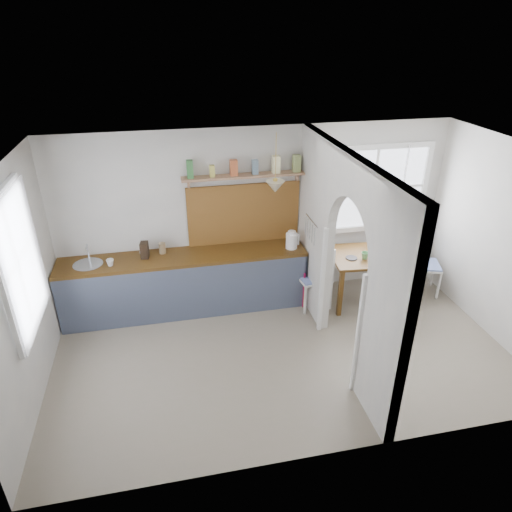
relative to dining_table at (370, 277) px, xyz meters
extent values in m
cube|color=#79715D|center=(-1.63, -0.98, -0.39)|extent=(5.80, 3.20, 0.01)
cube|color=#B9B7B2|center=(-1.63, -0.98, 2.21)|extent=(5.80, 3.20, 0.01)
cube|color=#B9B7B2|center=(-1.63, 0.62, 0.91)|extent=(5.80, 0.01, 2.60)
cube|color=#B9B7B2|center=(-1.63, -2.58, 0.91)|extent=(5.80, 0.01, 2.60)
cube|color=#B9B7B2|center=(-4.53, -0.98, 0.91)|extent=(0.01, 3.20, 2.60)
cube|color=#B9B7B2|center=(1.27, -0.98, 0.91)|extent=(0.01, 3.20, 2.60)
cube|color=#B9B7B2|center=(-0.93, -2.18, 0.91)|extent=(0.12, 0.80, 2.60)
cube|color=#B9B7B2|center=(-0.93, 0.02, 0.91)|extent=(0.12, 1.20, 2.60)
cube|color=#B9B7B2|center=(-0.93, -1.18, 1.68)|extent=(0.12, 1.20, 1.05)
cube|color=#523410|center=(-2.76, 0.32, 0.48)|extent=(3.50, 0.60, 0.05)
cube|color=#51596F|center=(-2.76, 0.03, 0.03)|extent=(3.50, 0.03, 0.85)
cube|color=black|center=(-2.76, 0.37, 0.03)|extent=(3.46, 0.45, 0.85)
cylinder|color=silver|center=(-4.06, 0.32, 0.50)|extent=(0.40, 0.40, 0.02)
cube|color=brown|center=(-1.83, 0.59, 0.96)|extent=(1.65, 0.03, 0.90)
cube|color=#AC7A57|center=(-1.83, 0.51, 1.56)|extent=(1.75, 0.20, 0.03)
cube|color=#225B24|center=(-2.58, 0.51, 1.66)|extent=(0.09, 0.09, 0.18)
cube|color=#A79F3B|center=(-2.28, 0.51, 1.66)|extent=(0.09, 0.09, 0.18)
cube|color=#983F19|center=(-1.98, 0.51, 1.66)|extent=(0.09, 0.09, 0.18)
cube|color=slate|center=(-1.69, 0.51, 1.66)|extent=(0.09, 0.09, 0.18)
cube|color=beige|center=(-1.39, 0.51, 1.66)|extent=(0.09, 0.09, 0.18)
cube|color=olive|center=(-1.09, 0.51, 1.66)|extent=(0.09, 0.09, 0.18)
cone|color=beige|center=(-1.48, 0.17, 1.49)|extent=(0.26, 0.26, 0.16)
cylinder|color=silver|center=(-1.02, -0.08, 1.06)|extent=(0.02, 0.50, 0.02)
imported|color=silver|center=(-3.75, 0.22, 0.55)|extent=(0.11, 0.11, 0.09)
imported|color=white|center=(-3.30, 0.42, 0.56)|extent=(0.15, 0.15, 0.10)
cube|color=black|center=(-3.29, 0.37, 0.62)|extent=(0.12, 0.16, 0.23)
cylinder|color=olive|center=(-3.05, 0.46, 0.59)|extent=(0.12, 0.12, 0.16)
cube|color=#A2113F|center=(-1.05, 0.01, -0.12)|extent=(0.02, 0.03, 0.61)
cube|color=orange|center=(-1.05, -0.05, -0.14)|extent=(0.02, 0.03, 0.48)
imported|color=white|center=(0.34, -0.11, 0.43)|extent=(0.41, 0.41, 0.08)
imported|color=#599559|center=(-0.19, -0.10, 0.44)|extent=(0.13, 0.13, 0.10)
cylinder|color=black|center=(-0.37, -0.05, 0.40)|extent=(0.22, 0.22, 0.01)
imported|color=#43284F|center=(0.08, 0.23, 0.48)|extent=(0.18, 0.18, 0.17)
camera|label=1|loc=(-2.94, -5.52, 3.46)|focal=32.00mm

